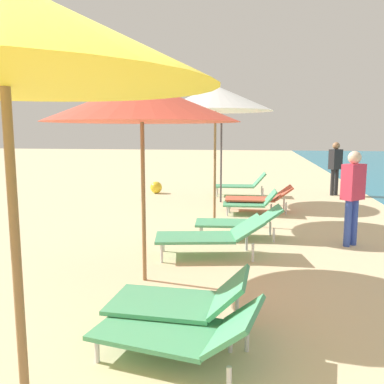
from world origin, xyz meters
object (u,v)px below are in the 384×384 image
at_px(lounger_second_inland, 182,300).
at_px(lounger_third_shoreside, 251,203).
at_px(lounger_third_inland, 240,221).
at_px(lounger_farthest_inland, 260,197).
at_px(lounger_nearest_shoreside, 179,329).
at_px(umbrella_third, 215,98).
at_px(umbrella_farthest, 222,102).
at_px(person_walking_near, 353,189).
at_px(beach_ball, 156,187).
at_px(umbrella_second, 142,102).
at_px(person_walking_far, 335,163).
at_px(lounger_second_shoreside, 210,235).
at_px(lounger_farthest_shoreside, 241,184).
at_px(umbrella_nearest, 2,33).

height_order(lounger_second_inland, lounger_third_shoreside, lounger_second_inland).
bearing_deg(lounger_third_inland, lounger_farthest_inland, -103.03).
relative_size(lounger_nearest_shoreside, lounger_third_inland, 0.94).
distance_m(umbrella_third, umbrella_farthest, 2.60).
distance_m(lounger_third_inland, lounger_farthest_inland, 2.53).
xyz_separation_m(umbrella_third, person_walking_near, (2.39, -1.28, -1.57)).
xyz_separation_m(lounger_nearest_shoreside, beach_ball, (-2.44, 8.94, -0.08)).
distance_m(umbrella_second, lounger_second_inland, 2.39).
relative_size(lounger_second_inland, person_walking_far, 0.84).
xyz_separation_m(umbrella_third, lounger_third_shoreside, (0.73, 1.08, -2.24)).
distance_m(lounger_second_shoreside, beach_ball, 6.54).
xyz_separation_m(lounger_farthest_inland, beach_ball, (-3.11, 2.42, -0.16)).
distance_m(umbrella_second, lounger_farthest_shoreside, 7.41).
height_order(lounger_second_shoreside, lounger_farthest_inland, lounger_farthest_inland).
height_order(lounger_second_inland, lounger_farthest_shoreside, lounger_farthest_shoreside).
bearing_deg(umbrella_farthest, lounger_second_shoreside, -86.70).
distance_m(lounger_second_inland, beach_ball, 8.80).
bearing_deg(lounger_nearest_shoreside, lounger_farthest_inland, -84.84).
relative_size(lounger_third_shoreside, person_walking_near, 0.79).
height_order(lounger_farthest_shoreside, person_walking_near, person_walking_near).
bearing_deg(beach_ball, lounger_second_shoreside, -68.77).
relative_size(person_walking_near, beach_ball, 4.34).
distance_m(lounger_farthest_inland, person_walking_far, 3.67).
distance_m(lounger_third_inland, person_walking_near, 1.95).
bearing_deg(umbrella_second, lounger_second_shoreside, 58.01).
height_order(umbrella_nearest, umbrella_farthest, umbrella_farthest).
distance_m(lounger_third_shoreside, lounger_farthest_inland, 0.42).
bearing_deg(beach_ball, umbrella_second, -77.05).
distance_m(umbrella_nearest, lounger_third_shoreside, 7.78).
xyz_separation_m(umbrella_third, lounger_third_inland, (0.56, -1.06, -2.21)).
bearing_deg(lounger_third_shoreside, lounger_farthest_inland, -119.68).
distance_m(umbrella_nearest, person_walking_near, 5.93).
bearing_deg(umbrella_farthest, person_walking_near, -57.20).
bearing_deg(lounger_third_shoreside, person_walking_far, -129.06).
distance_m(umbrella_third, lounger_third_inland, 2.52).
distance_m(umbrella_third, lounger_third_shoreside, 2.59).
distance_m(lounger_nearest_shoreside, lounger_second_shoreside, 2.85).
relative_size(person_walking_far, beach_ball, 4.35).
height_order(umbrella_farthest, lounger_farthest_inland, umbrella_farthest).
bearing_deg(umbrella_second, lounger_third_shoreside, 74.11).
bearing_deg(lounger_third_shoreside, umbrella_second, 71.10).
height_order(lounger_second_shoreside, person_walking_near, person_walking_near).
bearing_deg(umbrella_second, umbrella_farthest, 85.89).
distance_m(lounger_farthest_shoreside, lounger_farthest_inland, 2.36).
xyz_separation_m(lounger_second_shoreside, lounger_farthest_shoreside, (0.22, 5.98, 0.01)).
height_order(umbrella_second, lounger_farthest_inland, umbrella_second).
distance_m(lounger_farthest_shoreside, beach_ball, 2.60).
bearing_deg(lounger_farthest_inland, umbrella_farthest, -50.44).
distance_m(lounger_second_shoreside, lounger_third_shoreside, 3.36).
bearing_deg(lounger_third_shoreside, umbrella_nearest, 78.62).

